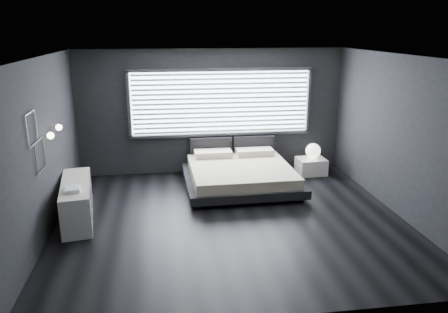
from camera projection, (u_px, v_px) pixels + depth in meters
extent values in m
plane|color=black|center=(231.00, 219.00, 7.67)|extent=(6.00, 6.00, 0.00)
plane|color=silver|center=(232.00, 56.00, 6.87)|extent=(6.00, 6.00, 0.00)
cube|color=black|center=(212.00, 112.00, 9.88)|extent=(6.00, 0.04, 2.80)
cube|color=black|center=(272.00, 206.00, 4.66)|extent=(6.00, 0.04, 2.80)
cube|color=black|center=(43.00, 149.00, 6.86)|extent=(0.04, 5.50, 2.80)
cube|color=black|center=(399.00, 136.00, 7.68)|extent=(0.04, 5.50, 2.80)
cube|color=white|center=(221.00, 103.00, 9.83)|extent=(4.00, 0.02, 1.38)
cube|color=#47474C|center=(129.00, 105.00, 9.53)|extent=(0.06, 0.08, 1.48)
cube|color=#47474C|center=(308.00, 101.00, 10.08)|extent=(0.06, 0.08, 1.48)
cube|color=#47474C|center=(221.00, 70.00, 9.60)|extent=(4.14, 0.08, 0.06)
cube|color=#47474C|center=(221.00, 134.00, 10.01)|extent=(4.14, 0.08, 0.06)
cube|color=silver|center=(221.00, 103.00, 9.77)|extent=(3.94, 0.03, 1.32)
cube|color=black|center=(211.00, 148.00, 10.01)|extent=(0.96, 0.16, 0.52)
cube|color=black|center=(254.00, 147.00, 10.14)|extent=(0.96, 0.16, 0.52)
cylinder|color=silver|center=(46.00, 136.00, 6.86)|extent=(0.10, 0.02, 0.02)
sphere|color=#FFE5B7|center=(50.00, 136.00, 6.87)|extent=(0.11, 0.11, 0.11)
cylinder|color=silver|center=(55.00, 127.00, 7.43)|extent=(0.10, 0.02, 0.02)
sphere|color=#FFE5B7|center=(59.00, 127.00, 7.44)|extent=(0.11, 0.11, 0.11)
cube|color=#47474C|center=(30.00, 113.00, 6.15)|extent=(0.01, 0.46, 0.02)
cube|color=#47474C|center=(34.00, 144.00, 6.28)|extent=(0.01, 0.46, 0.02)
cube|color=#47474C|center=(36.00, 125.00, 6.44)|extent=(0.01, 0.02, 0.46)
cube|color=#47474C|center=(27.00, 132.00, 6.00)|extent=(0.01, 0.02, 0.46)
cube|color=#47474C|center=(38.00, 141.00, 6.52)|extent=(0.01, 0.46, 0.02)
cube|color=#47474C|center=(42.00, 170.00, 6.65)|extent=(0.01, 0.46, 0.02)
cube|color=#47474C|center=(44.00, 151.00, 6.81)|extent=(0.01, 0.02, 0.46)
cube|color=#47474C|center=(36.00, 160.00, 6.37)|extent=(0.01, 0.02, 0.46)
cube|color=black|center=(198.00, 205.00, 8.19)|extent=(0.13, 0.13, 0.08)
cube|color=black|center=(300.00, 198.00, 8.50)|extent=(0.13, 0.13, 0.08)
cube|color=black|center=(190.00, 174.00, 9.89)|extent=(0.13, 0.13, 0.08)
cube|color=black|center=(275.00, 170.00, 10.19)|extent=(0.13, 0.13, 0.08)
cube|color=black|center=(241.00, 180.00, 9.16)|extent=(2.35, 2.25, 0.17)
cube|color=#B9B090|center=(241.00, 171.00, 9.10)|extent=(2.10, 2.10, 0.21)
cube|color=beige|center=(213.00, 153.00, 9.76)|extent=(0.83, 0.46, 0.14)
cube|color=beige|center=(254.00, 152.00, 9.90)|extent=(0.83, 0.46, 0.14)
cube|color=silver|center=(311.00, 166.00, 10.00)|extent=(0.65, 0.55, 0.36)
sphere|color=white|center=(313.00, 151.00, 9.95)|extent=(0.34, 0.34, 0.34)
cube|color=silver|center=(77.00, 201.00, 7.58)|extent=(0.71, 1.75, 0.68)
cube|color=#47474C|center=(91.00, 200.00, 7.64)|extent=(0.24, 1.66, 0.66)
cube|color=white|center=(72.00, 190.00, 7.10)|extent=(0.29, 0.36, 0.04)
cube|color=white|center=(72.00, 188.00, 7.07)|extent=(0.27, 0.33, 0.03)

